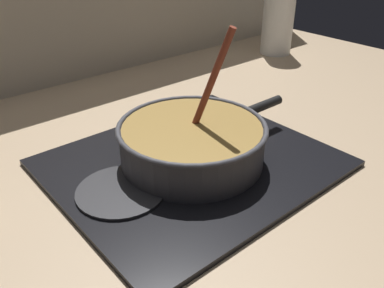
% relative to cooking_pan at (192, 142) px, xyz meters
% --- Properties ---
extents(ground, '(2.40, 1.60, 0.04)m').
position_rel_cooking_pan_xyz_m(ground, '(-0.06, -0.15, -0.08)').
color(ground, '#9E8466').
extents(hob_plate, '(0.56, 0.48, 0.01)m').
position_rel_cooking_pan_xyz_m(hob_plate, '(-0.00, 0.00, -0.05)').
color(hob_plate, black).
rests_on(hob_plate, ground).
extents(burner_ring, '(0.20, 0.20, 0.01)m').
position_rel_cooking_pan_xyz_m(burner_ring, '(-0.00, 0.00, -0.04)').
color(burner_ring, '#592D0C').
rests_on(burner_ring, hob_plate).
extents(spare_burner, '(0.17, 0.17, 0.01)m').
position_rel_cooking_pan_xyz_m(spare_burner, '(-0.18, 0.00, -0.04)').
color(spare_burner, '#262628').
rests_on(spare_burner, hob_plate).
extents(cooking_pan, '(0.43, 0.31, 0.28)m').
position_rel_cooking_pan_xyz_m(cooking_pan, '(0.00, 0.00, 0.00)').
color(cooking_pan, '#38383D').
rests_on(cooking_pan, hob_plate).
extents(paper_towel_roll, '(0.12, 0.12, 0.27)m').
position_rel_cooking_pan_xyz_m(paper_towel_roll, '(0.77, 0.41, 0.08)').
color(paper_towel_roll, white).
rests_on(paper_towel_roll, ground).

